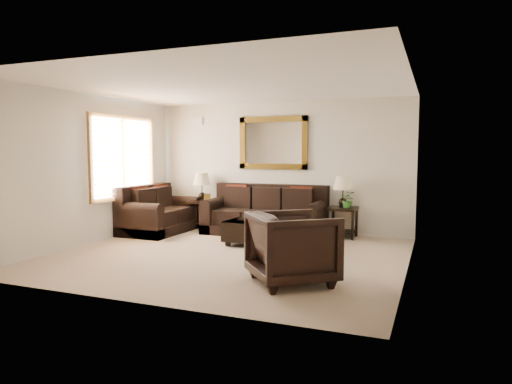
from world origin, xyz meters
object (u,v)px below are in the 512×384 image
at_px(sofa, 265,216).
at_px(end_table_right, 343,198).
at_px(loveseat, 158,215).
at_px(armchair, 292,244).
at_px(end_table_left, 202,192).
at_px(coffee_table, 261,231).

height_order(sofa, end_table_right, end_table_right).
bearing_deg(loveseat, armchair, -124.46).
xyz_separation_m(sofa, armchair, (1.54, -3.15, 0.14)).
xyz_separation_m(loveseat, end_table_left, (0.63, 0.76, 0.43)).
bearing_deg(armchair, sofa, -12.73).
bearing_deg(sofa, armchair, -63.98).
bearing_deg(coffee_table, sofa, 109.05).
bearing_deg(loveseat, sofa, -74.43).
distance_m(loveseat, coffee_table, 2.57).
relative_size(end_table_left, coffee_table, 0.93).
xyz_separation_m(sofa, coffee_table, (0.34, -1.15, -0.09)).
height_order(end_table_right, coffee_table, end_table_right).
relative_size(sofa, end_table_right, 2.02).
bearing_deg(end_table_right, sofa, -173.90).
bearing_deg(sofa, end_table_right, 6.10).
distance_m(end_table_right, armchair, 3.32).
relative_size(loveseat, end_table_right, 1.44).
bearing_deg(sofa, loveseat, -164.43).
xyz_separation_m(end_table_right, armchair, (0.00, -3.31, -0.28)).
bearing_deg(end_table_right, end_table_left, -179.93).
distance_m(end_table_left, coffee_table, 2.35).
height_order(sofa, end_table_left, end_table_left).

